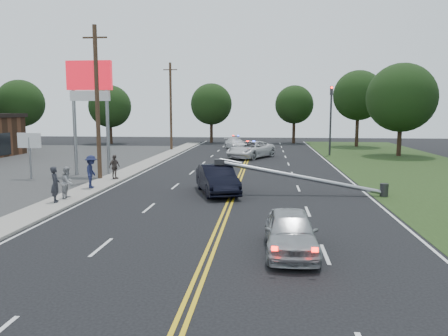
# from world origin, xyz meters

# --- Properties ---
(ground) EXTENTS (120.00, 120.00, 0.00)m
(ground) POSITION_xyz_m (0.00, 0.00, 0.00)
(ground) COLOR black
(ground) RESTS_ON ground
(sidewalk) EXTENTS (1.80, 70.00, 0.12)m
(sidewalk) POSITION_xyz_m (-8.40, 10.00, 0.06)
(sidewalk) COLOR gray
(sidewalk) RESTS_ON ground
(centerline_yellow) EXTENTS (0.36, 80.00, 0.00)m
(centerline_yellow) POSITION_xyz_m (0.00, 10.00, 0.01)
(centerline_yellow) COLOR gold
(centerline_yellow) RESTS_ON ground
(pylon_sign) EXTENTS (3.20, 0.35, 8.00)m
(pylon_sign) POSITION_xyz_m (-10.50, 14.00, 6.00)
(pylon_sign) COLOR gray
(pylon_sign) RESTS_ON ground
(small_sign) EXTENTS (1.60, 0.14, 3.10)m
(small_sign) POSITION_xyz_m (-14.00, 12.00, 2.33)
(small_sign) COLOR gray
(small_sign) RESTS_ON ground
(traffic_signal) EXTENTS (0.28, 0.41, 7.05)m
(traffic_signal) POSITION_xyz_m (8.30, 30.00, 4.21)
(traffic_signal) COLOR #2D2D30
(traffic_signal) RESTS_ON ground
(fallen_streetlight) EXTENTS (9.36, 0.44, 1.91)m
(fallen_streetlight) POSITION_xyz_m (4.19, 8.00, 0.92)
(fallen_streetlight) COLOR #2D2D30
(fallen_streetlight) RESTS_ON ground
(utility_pole_mid) EXTENTS (1.60, 0.28, 10.00)m
(utility_pole_mid) POSITION_xyz_m (-9.20, 12.00, 5.08)
(utility_pole_mid) COLOR #382619
(utility_pole_mid) RESTS_ON ground
(utility_pole_far) EXTENTS (1.60, 0.28, 10.00)m
(utility_pole_far) POSITION_xyz_m (-9.20, 34.00, 5.08)
(utility_pole_far) COLOR #382619
(utility_pole_far) RESTS_ON ground
(tree_4) EXTENTS (6.12, 6.12, 8.60)m
(tree_4) POSITION_xyz_m (-30.37, 39.13, 5.53)
(tree_4) COLOR black
(tree_4) RESTS_ON ground
(tree_5) EXTENTS (5.84, 5.84, 8.10)m
(tree_5) POSITION_xyz_m (-19.83, 43.34, 5.17)
(tree_5) COLOR black
(tree_5) RESTS_ON ground
(tree_6) EXTENTS (5.91, 5.91, 8.48)m
(tree_6) POSITION_xyz_m (-6.15, 46.96, 5.51)
(tree_6) COLOR black
(tree_6) RESTS_ON ground
(tree_7) EXTENTS (5.37, 5.37, 8.13)m
(tree_7) POSITION_xyz_m (5.63, 46.89, 5.43)
(tree_7) COLOR black
(tree_7) RESTS_ON ground
(tree_8) EXTENTS (6.32, 6.32, 9.66)m
(tree_8) POSITION_xyz_m (13.31, 41.57, 6.49)
(tree_8) COLOR black
(tree_8) RESTS_ON ground
(tree_9) EXTENTS (6.88, 6.88, 9.31)m
(tree_9) POSITION_xyz_m (15.21, 30.02, 5.86)
(tree_9) COLOR black
(tree_9) RESTS_ON ground
(crashed_sedan) EXTENTS (3.08, 5.12, 1.59)m
(crashed_sedan) POSITION_xyz_m (-0.90, 7.97, 0.80)
(crashed_sedan) COLOR black
(crashed_sedan) RESTS_ON ground
(waiting_sedan) EXTENTS (1.70, 4.09, 1.38)m
(waiting_sedan) POSITION_xyz_m (2.60, -1.89, 0.69)
(waiting_sedan) COLOR #A0A4A8
(waiting_sedan) RESTS_ON ground
(emergency_a) EXTENTS (5.15, 6.52, 1.65)m
(emergency_a) POSITION_xyz_m (0.27, 26.59, 0.82)
(emergency_a) COLOR silver
(emergency_a) RESTS_ON ground
(emergency_b) EXTENTS (3.37, 4.77, 1.28)m
(emergency_b) POSITION_xyz_m (-1.87, 36.28, 0.64)
(emergency_b) COLOR white
(emergency_b) RESTS_ON ground
(bystander_a) EXTENTS (0.64, 0.75, 1.75)m
(bystander_a) POSITION_xyz_m (-8.45, 4.38, 1.00)
(bystander_a) COLOR #222329
(bystander_a) RESTS_ON sidewalk
(bystander_b) EXTENTS (0.64, 0.81, 1.62)m
(bystander_b) POSITION_xyz_m (-8.33, 5.43, 0.93)
(bystander_b) COLOR #9E9DA2
(bystander_b) RESTS_ON sidewalk
(bystander_c) EXTENTS (0.91, 1.33, 1.90)m
(bystander_c) POSITION_xyz_m (-8.29, 8.42, 1.07)
(bystander_c) COLOR #1A1E41
(bystander_c) RESTS_ON sidewalk
(bystander_d) EXTENTS (0.75, 1.01, 1.60)m
(bystander_d) POSITION_xyz_m (-8.11, 11.77, 0.92)
(bystander_d) COLOR #524642
(bystander_d) RESTS_ON sidewalk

